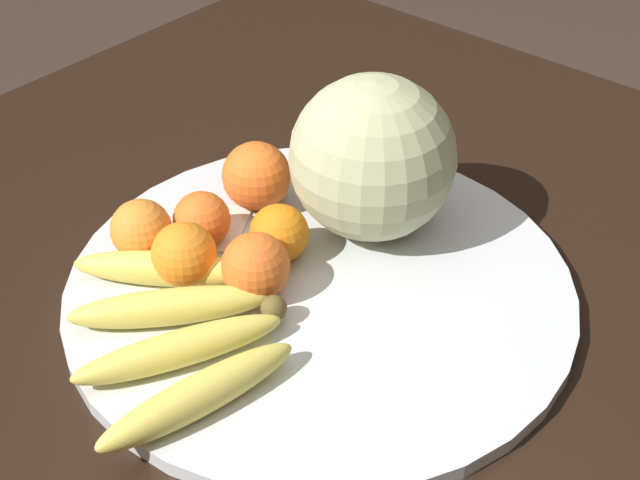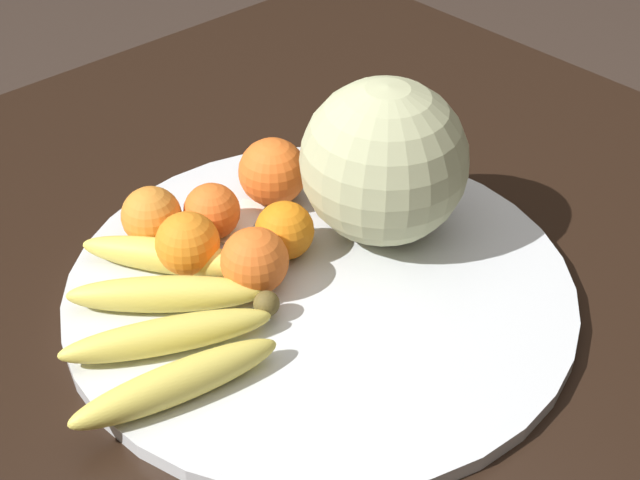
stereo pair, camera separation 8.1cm
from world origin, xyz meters
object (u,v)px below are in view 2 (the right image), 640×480
at_px(orange_front_right, 273,172).
at_px(orange_top_small, 212,211).
at_px(banana_bunch, 171,314).
at_px(orange_back_left, 285,230).
at_px(orange_back_right, 154,215).
at_px(orange_mid_center, 255,261).
at_px(orange_front_left, 187,244).
at_px(melon, 384,162).
at_px(kitchen_table, 279,410).
at_px(fruit_bowl, 320,287).
at_px(produce_tag, 242,223).

xyz_separation_m(orange_front_right, orange_top_small, (-0.08, -0.00, -0.01)).
distance_m(banana_bunch, orange_top_small, 0.14).
bearing_deg(orange_back_left, orange_back_right, 127.28).
bearing_deg(banana_bunch, orange_mid_center, -150.71).
height_order(orange_front_left, orange_mid_center, orange_mid_center).
height_order(melon, orange_back_right, melon).
distance_m(melon, orange_front_left, 0.20).
bearing_deg(banana_bunch, kitchen_table, 164.41).
xyz_separation_m(orange_front_left, orange_back_left, (0.08, -0.04, -0.00)).
bearing_deg(banana_bunch, orange_back_left, -141.47).
relative_size(orange_mid_center, orange_back_left, 1.10).
height_order(orange_back_left, orange_top_small, same).
bearing_deg(orange_top_small, orange_back_left, -66.10).
bearing_deg(orange_back_left, fruit_bowl, -93.39).
relative_size(banana_bunch, orange_back_left, 4.36).
height_order(fruit_bowl, orange_front_right, orange_front_right).
bearing_deg(melon, kitchen_table, -165.38).
bearing_deg(melon, produce_tag, 133.56).
bearing_deg(fruit_bowl, melon, 10.40).
bearing_deg(orange_mid_center, produce_tag, 59.10).
distance_m(melon, produce_tag, 0.16).
relative_size(melon, orange_front_left, 2.66).
bearing_deg(orange_back_right, orange_mid_center, -77.65).
bearing_deg(banana_bunch, orange_top_small, -108.71).
relative_size(fruit_bowl, melon, 2.93).
relative_size(melon, orange_front_right, 2.29).
xyz_separation_m(melon, orange_back_left, (-0.10, 0.04, -0.05)).
distance_m(kitchen_table, orange_top_small, 0.20).
height_order(banana_bunch, orange_back_left, orange_back_left).
distance_m(melon, orange_mid_center, 0.16).
xyz_separation_m(orange_front_left, orange_top_small, (0.05, 0.03, -0.00)).
relative_size(melon, orange_top_small, 2.88).
xyz_separation_m(orange_back_left, orange_top_small, (-0.03, 0.07, -0.00)).
relative_size(orange_front_left, orange_mid_center, 0.97).
bearing_deg(orange_back_left, orange_top_small, 113.90).
distance_m(fruit_bowl, melon, 0.13).
bearing_deg(orange_back_right, banana_bunch, -118.28).
relative_size(orange_front_left, produce_tag, 0.77).
distance_m(orange_back_left, orange_top_small, 0.08).
distance_m(kitchen_table, orange_front_right, 0.25).
bearing_deg(orange_front_right, orange_top_small, -177.03).
bearing_deg(kitchen_table, orange_top_small, 72.22).
bearing_deg(produce_tag, orange_top_small, 139.16).
bearing_deg(orange_back_right, orange_top_small, -33.78).
height_order(kitchen_table, orange_front_right, orange_front_right).
height_order(fruit_bowl, orange_back_left, orange_back_left).
xyz_separation_m(fruit_bowl, orange_front_right, (0.05, 0.13, 0.04)).
height_order(kitchen_table, orange_back_left, orange_back_left).
xyz_separation_m(melon, orange_front_right, (-0.05, 0.11, -0.05)).
xyz_separation_m(orange_front_right, orange_back_right, (-0.13, 0.03, -0.01)).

